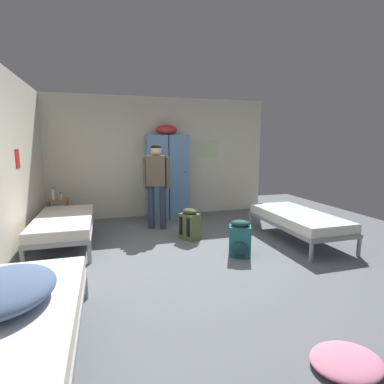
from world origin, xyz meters
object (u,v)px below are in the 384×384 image
(bed_right, at_px, (298,219))
(water_bottle, at_px, (53,194))
(bedding_heap, at_px, (4,290))
(locker_bank, at_px, (167,175))
(person_traveler, at_px, (156,179))
(shelf_unit, at_px, (58,210))
(backpack_teal, at_px, (240,239))
(bed_left_front, at_px, (16,320))
(bed_left_rear, at_px, (64,223))
(clothes_pile_pink, at_px, (346,361))
(backpack_olive, at_px, (190,225))
(lotion_bottle, at_px, (61,196))

(bed_right, distance_m, water_bottle, 4.67)
(water_bottle, bearing_deg, bedding_heap, -86.43)
(locker_bank, height_order, person_traveler, locker_bank)
(shelf_unit, height_order, backpack_teal, shelf_unit)
(locker_bank, bearing_deg, bed_left_front, -115.45)
(locker_bank, bearing_deg, bed_left_rear, -145.67)
(bed_right, relative_size, water_bottle, 7.81)
(shelf_unit, height_order, clothes_pile_pink, shelf_unit)
(bed_left_rear, height_order, backpack_teal, backpack_teal)
(bed_left_rear, bearing_deg, water_bottle, 105.23)
(clothes_pile_pink, bearing_deg, backpack_teal, 85.02)
(backpack_olive, distance_m, backpack_teal, 1.10)
(shelf_unit, height_order, bedding_heap, bedding_heap)
(locker_bank, height_order, backpack_teal, locker_bank)
(bed_left_rear, height_order, water_bottle, water_bottle)
(bed_left_rear, bearing_deg, person_traveler, 18.26)
(shelf_unit, bearing_deg, clothes_pile_pink, -61.01)
(lotion_bottle, relative_size, clothes_pile_pink, 0.27)
(clothes_pile_pink, bearing_deg, backpack_olive, 95.13)
(bed_left_rear, height_order, clothes_pile_pink, bed_left_rear)
(person_traveler, relative_size, backpack_olive, 3.01)
(person_traveler, height_order, backpack_olive, person_traveler)
(bed_right, bearing_deg, lotion_bottle, 153.61)
(bed_right, distance_m, backpack_teal, 1.35)
(person_traveler, relative_size, backpack_teal, 3.01)
(shelf_unit, distance_m, bedding_heap, 3.97)
(locker_bank, relative_size, water_bottle, 8.51)
(backpack_teal, bearing_deg, backpack_olive, 116.72)
(lotion_bottle, height_order, backpack_olive, lotion_bottle)
(bed_left_front, distance_m, clothes_pile_pink, 2.50)
(bed_left_rear, bearing_deg, lotion_bottle, 98.88)
(shelf_unit, xyz_separation_m, backpack_olive, (2.33, -1.46, -0.09))
(person_traveler, bearing_deg, water_bottle, 161.09)
(shelf_unit, height_order, person_traveler, person_traveler)
(bed_right, xyz_separation_m, bed_left_front, (-3.85, -2.00, 0.00))
(bed_left_front, bearing_deg, backpack_olive, 51.12)
(clothes_pile_pink, bearing_deg, shelf_unit, 118.99)
(person_traveler, height_order, backpack_teal, person_traveler)
(bedding_heap, bearing_deg, bed_left_front, -46.34)
(person_traveler, distance_m, lotion_bottle, 1.95)
(water_bottle, bearing_deg, backpack_olive, -31.56)
(bedding_heap, bearing_deg, backpack_teal, 29.67)
(person_traveler, height_order, lotion_bottle, person_traveler)
(clothes_pile_pink, bearing_deg, bed_left_front, 163.67)
(backpack_teal, bearing_deg, bed_left_front, -148.15)
(locker_bank, relative_size, bed_left_rear, 1.09)
(shelf_unit, distance_m, bed_right, 4.58)
(bedding_heap, height_order, lotion_bottle, lotion_bottle)
(locker_bank, relative_size, lotion_bottle, 13.80)
(shelf_unit, xyz_separation_m, bedding_heap, (0.17, -3.96, 0.25))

